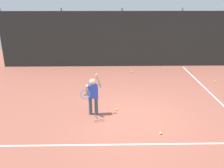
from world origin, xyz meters
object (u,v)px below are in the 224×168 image
at_px(tennis_ball_0, 131,72).
at_px(tennis_ball_5, 53,69).
at_px(tennis_ball_2, 215,81).
at_px(tennis_player, 93,94).
at_px(tennis_ball_3, 116,109).
at_px(tennis_ball_4, 161,133).

distance_m(tennis_ball_0, tennis_ball_5, 4.01).
bearing_deg(tennis_ball_2, tennis_player, -150.58).
xyz_separation_m(tennis_player, tennis_ball_0, (1.64, 4.36, -0.69)).
bearing_deg(tennis_ball_0, tennis_player, -110.62).
bearing_deg(tennis_ball_5, tennis_ball_3, -56.40).
distance_m(tennis_ball_0, tennis_ball_3, 4.17).
relative_size(tennis_player, tennis_ball_4, 20.46).
relative_size(tennis_ball_0, tennis_ball_2, 1.00).
bearing_deg(tennis_ball_5, tennis_ball_2, -14.93).
height_order(tennis_player, tennis_ball_5, tennis_player).
xyz_separation_m(tennis_ball_0, tennis_ball_2, (3.55, -1.44, 0.00)).
height_order(tennis_player, tennis_ball_3, tennis_player).
height_order(tennis_ball_3, tennis_ball_5, same).
distance_m(tennis_ball_0, tennis_ball_2, 3.83).
distance_m(tennis_player, tennis_ball_5, 5.50).
bearing_deg(tennis_ball_0, tennis_ball_3, -102.32).
bearing_deg(tennis_player, tennis_ball_2, 19.66).
bearing_deg(tennis_ball_4, tennis_ball_0, 92.83).
xyz_separation_m(tennis_ball_2, tennis_ball_3, (-4.43, -2.63, 0.00)).
distance_m(tennis_ball_4, tennis_ball_5, 7.46).
bearing_deg(tennis_ball_4, tennis_ball_5, 124.69).
xyz_separation_m(tennis_ball_0, tennis_ball_4, (0.28, -5.57, 0.00)).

